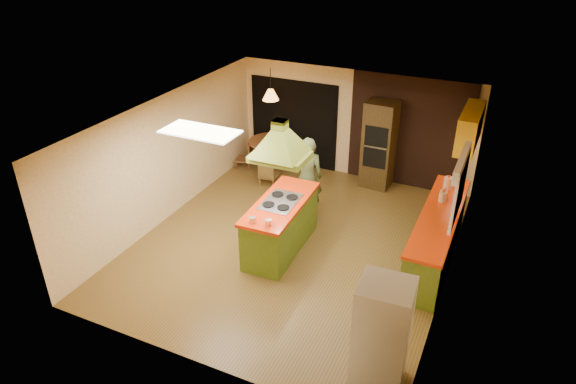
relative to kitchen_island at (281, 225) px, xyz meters
The scene contains 21 objects.
ground 0.59m from the kitchen_island, 56.62° to the left, with size 6.50×6.50×0.00m, color brown.
room_walls 0.82m from the kitchen_island, 56.62° to the left, with size 5.50×6.50×6.50m.
ceiling_plane 2.03m from the kitchen_island, 56.62° to the left, with size 6.50×6.50×0.00m, color silver.
brick_panel 3.85m from the kitchen_island, 67.81° to the left, with size 2.64×0.03×2.50m, color #381E14.
nook_opening 3.78m from the kitchen_island, 110.70° to the left, with size 2.20×0.03×2.10m, color black.
right_counter 2.77m from the kitchen_island, 18.31° to the left, with size 0.62×3.05×0.92m.
upper_cabinets 3.97m from the kitchen_island, 41.95° to the left, with size 0.34×1.40×0.70m, color yellow.
window_right 3.22m from the kitchen_island, 13.11° to the left, with size 0.12×1.35×1.06m.
fluor_panel 2.38m from the kitchen_island, 134.75° to the right, with size 1.20×0.60×0.03m, color white.
kitchen_island is the anchor object (origin of this frame).
range_hood 1.76m from the kitchen_island, behind, with size 0.95×0.69×0.78m.
man 1.38m from the kitchen_island, 92.15° to the left, with size 0.62×0.41×1.70m, color #4F5A2F.
refrigerator 3.38m from the kitchen_island, 42.48° to the right, with size 0.66×0.62×1.60m, color white.
wall_oven 3.37m from the kitchen_island, 74.83° to the left, with size 0.68×0.63×1.97m.
dining_table 3.28m from the kitchen_island, 119.28° to the left, with size 1.06×1.06×0.79m.
chair_left 3.60m from the kitchen_island, 129.85° to the left, with size 0.38×0.38×0.70m, color brown, non-canonical shape.
chair_near 2.60m from the kitchen_island, 121.49° to the left, with size 0.39×0.39×0.70m, color brown, non-canonical shape.
pendant_lamp 3.57m from the kitchen_island, 119.28° to the left, with size 0.37×0.37×0.24m, color #FF9E3F.
canister_large 3.22m from the kitchen_island, 35.72° to the left, with size 0.16×0.16×0.24m, color #F6E4C6.
canister_medium 2.94m from the kitchen_island, 27.12° to the left, with size 0.14×0.14×0.19m, color beige.
canister_small 2.98m from the kitchen_island, 28.67° to the left, with size 0.13×0.13×0.18m, color beige.
Camera 1 is at (3.25, -7.38, 5.42)m, focal length 32.00 mm.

